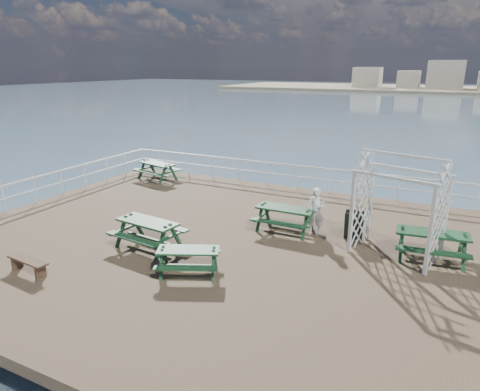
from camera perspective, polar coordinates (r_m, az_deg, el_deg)
name	(u,v)px	position (r m, az deg, el deg)	size (l,w,h in m)	color
ground	(226,245)	(13.95, -1.91, -6.56)	(18.00, 14.00, 0.30)	brown
railing	(257,194)	(15.80, 2.25, 0.23)	(17.77, 13.76, 1.10)	silver
picnic_table_a	(157,167)	(21.47, -11.02, 3.70)	(2.24, 1.97, 0.94)	#13341D
picnic_table_b	(285,214)	(14.56, 6.04, -2.46)	(1.93, 1.56, 0.94)	#13341D
picnic_table_c	(432,240)	(13.56, 24.23, -5.37)	(2.14, 1.81, 0.96)	#13341D
picnic_table_d	(148,228)	(13.50, -12.19, -4.25)	(2.16, 1.82, 0.97)	#13341D
picnic_table_e	(188,256)	(11.69, -6.89, -7.97)	(2.06, 1.90, 0.80)	#13341D
flat_bench_near	(28,263)	(13.05, -26.45, -8.01)	(1.44, 0.46, 0.41)	brown
trellis_arbor	(398,212)	(13.16, 20.30, -2.10)	(2.72, 1.90, 3.06)	silver
sandwich_board	(354,226)	(14.28, 14.93, -3.93)	(0.63, 0.51, 0.96)	black
person	(316,211)	(14.35, 10.08, -2.11)	(0.58, 0.38, 1.59)	silver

